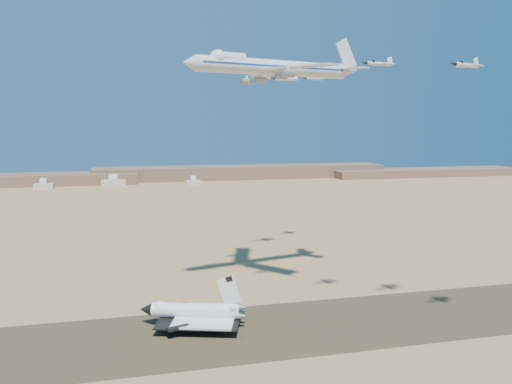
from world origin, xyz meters
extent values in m
plane|color=#A37C48|center=(0.00, 0.00, 0.00)|extent=(1200.00, 1200.00, 0.00)
cube|color=#483B24|center=(0.00, 0.00, 0.03)|extent=(600.00, 50.00, 0.06)
cube|color=brown|center=(120.00, 540.00, 9.00)|extent=(420.00, 60.00, 18.00)
cube|color=brown|center=(400.00, 510.00, 5.50)|extent=(300.00, 60.00, 11.00)
cube|color=beige|center=(-140.00, 470.00, 3.25)|extent=(22.00, 14.00, 6.50)
cube|color=beige|center=(-60.00, 485.00, 3.75)|extent=(30.00, 15.00, 7.50)
cube|color=beige|center=(40.00, 475.00, 2.75)|extent=(19.00, 12.50, 5.50)
cylinder|color=white|center=(-12.02, 9.63, 6.00)|extent=(32.25, 14.61, 5.60)
cone|color=black|center=(-29.44, 14.89, 6.00)|extent=(5.84, 6.39, 5.32)
sphere|color=white|center=(-24.46, 13.39, 6.80)|extent=(5.20, 5.20, 5.20)
cube|color=white|center=(-8.19, 8.47, 3.70)|extent=(27.99, 29.33, 0.90)
cube|color=black|center=(-10.10, 9.05, 3.25)|extent=(35.65, 31.64, 0.50)
cube|color=white|center=(0.43, 5.87, 13.80)|extent=(9.08, 3.35, 11.52)
cylinder|color=gray|center=(-24.46, 13.39, 1.60)|extent=(0.36, 0.36, 3.20)
cylinder|color=black|center=(-24.46, 13.39, 0.55)|extent=(1.18, 0.75, 1.10)
cylinder|color=gray|center=(-7.72, 3.11, 1.60)|extent=(0.36, 0.36, 3.20)
cylinder|color=black|center=(-7.72, 3.11, 0.55)|extent=(1.18, 0.75, 1.10)
cylinder|color=gray|center=(-4.83, 12.68, 1.60)|extent=(0.36, 0.36, 3.20)
cylinder|color=black|center=(-4.83, 12.68, 0.55)|extent=(1.18, 0.75, 1.10)
cylinder|color=silver|center=(26.42, 38.06, 98.77)|extent=(69.68, 22.37, 6.59)
cone|color=silver|center=(-10.18, 29.49, 98.77)|extent=(6.51, 7.59, 6.59)
sphere|color=silver|center=(1.35, 32.19, 101.14)|extent=(6.80, 6.80, 6.80)
cube|color=silver|center=(32.18, 22.48, 97.53)|extent=(27.31, 29.35, 0.72)
cube|color=silver|center=(24.67, 54.57, 97.53)|extent=(16.86, 32.23, 0.72)
cube|color=silver|center=(64.03, 39.99, 99.80)|extent=(11.88, 12.13, 0.51)
cube|color=silver|center=(60.98, 53.02, 99.80)|extent=(8.70, 12.48, 0.51)
cube|color=silver|center=(62.51, 46.50, 106.49)|extent=(11.59, 3.38, 14.72)
cylinder|color=gray|center=(26.52, 28.56, 94.44)|extent=(5.62, 3.78, 2.68)
cylinder|color=gray|center=(26.63, 19.07, 94.44)|extent=(5.62, 3.78, 2.68)
cylinder|color=gray|center=(22.30, 46.61, 94.44)|extent=(5.62, 3.78, 2.68)
cylinder|color=gray|center=(18.18, 55.16, 94.44)|extent=(5.62, 3.78, 2.68)
imported|color=#CC720C|center=(-2.47, -1.68, 0.93)|extent=(0.53, 0.70, 1.74)
imported|color=#CC720C|center=(-2.91, 3.59, 0.88)|extent=(0.66, 0.89, 1.64)
imported|color=#CC720C|center=(-6.37, 2.56, 0.93)|extent=(1.07, 1.11, 1.74)
cylinder|color=silver|center=(52.58, -5.06, 95.99)|extent=(10.87, 3.38, 1.26)
cone|color=black|center=(46.21, -6.35, 95.99)|extent=(2.53, 1.62, 1.17)
sphere|color=black|center=(49.92, -5.60, 96.45)|extent=(1.26, 1.26, 1.26)
cube|color=silver|center=(53.46, -4.88, 95.81)|extent=(4.53, 7.70, 0.23)
cube|color=silver|center=(57.00, -4.17, 95.99)|extent=(2.84, 4.82, 0.18)
cube|color=silver|center=(57.18, -4.13, 97.26)|extent=(2.72, 0.76, 3.05)
cylinder|color=silver|center=(77.66, -18.88, 94.60)|extent=(12.01, 5.56, 1.43)
cone|color=black|center=(70.75, -21.41, 94.60)|extent=(2.95, 2.16, 1.33)
sphere|color=black|center=(74.78, -19.93, 95.11)|extent=(1.43, 1.43, 1.43)
cube|color=silver|center=(78.62, -18.53, 94.40)|extent=(6.17, 8.91, 0.26)
cube|color=silver|center=(82.46, -17.12, 94.60)|extent=(3.87, 5.57, 0.20)
cube|color=silver|center=(82.65, -17.05, 96.03)|extent=(2.99, 1.30, 3.46)
cylinder|color=silver|center=(46.67, 87.99, 99.08)|extent=(13.17, 4.01, 1.53)
cone|color=black|center=(38.94, 86.49, 99.08)|extent=(3.06, 1.94, 1.42)
sphere|color=black|center=(43.45, 87.37, 99.63)|extent=(1.53, 1.53, 1.53)
cube|color=silver|center=(47.74, 88.20, 98.86)|extent=(5.43, 9.32, 0.27)
cube|color=silver|center=(52.03, 89.04, 99.08)|extent=(3.41, 5.83, 0.22)
cube|color=silver|center=(52.25, 89.08, 100.61)|extent=(3.30, 0.90, 3.70)
cylinder|color=silver|center=(68.20, 103.96, 101.27)|extent=(11.60, 5.80, 1.40)
cone|color=black|center=(61.56, 101.25, 101.27)|extent=(2.89, 2.18, 1.30)
sphere|color=black|center=(65.43, 102.83, 101.77)|extent=(1.40, 1.40, 1.40)
cube|color=silver|center=(69.13, 104.33, 101.07)|extent=(6.24, 8.70, 0.25)
cube|color=silver|center=(72.82, 105.83, 101.27)|extent=(3.91, 5.44, 0.20)
cube|color=silver|center=(73.00, 105.91, 102.67)|extent=(2.89, 1.37, 3.37)
camera|label=1|loc=(-31.80, -169.36, 73.79)|focal=35.00mm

